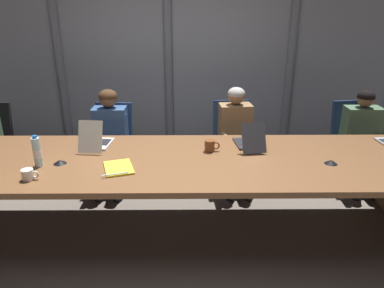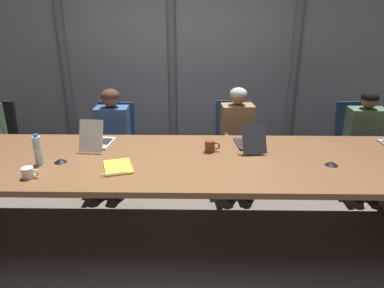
# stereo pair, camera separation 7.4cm
# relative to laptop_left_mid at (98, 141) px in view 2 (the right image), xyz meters

# --- Properties ---
(ground_plane) EXTENTS (15.10, 15.10, 0.00)m
(ground_plane) POSITION_rel_laptop_left_mid_xyz_m (0.69, -0.28, -0.81)
(ground_plane) COLOR #6B6056
(conference_table) EXTENTS (5.01, 1.23, 0.75)m
(conference_table) POSITION_rel_laptop_left_mid_xyz_m (0.69, -0.28, -0.18)
(conference_table) COLOR brown
(conference_table) RESTS_ON ground_plane
(curtain_backdrop) EXTENTS (7.55, 0.17, 3.19)m
(curtain_backdrop) POSITION_rel_laptop_left_mid_xyz_m (0.69, 1.83, 0.78)
(curtain_backdrop) COLOR gray
(curtain_backdrop) RESTS_ON ground_plane
(laptop_left_mid) EXTENTS (0.26, 0.44, 0.30)m
(laptop_left_mid) POSITION_rel_laptop_left_mid_xyz_m (0.00, 0.00, 0.00)
(laptop_left_mid) COLOR beige
(laptop_left_mid) RESTS_ON conference_table
(laptop_center) EXTENTS (0.26, 0.45, 0.27)m
(laptop_center) POSITION_rel_laptop_left_mid_xyz_m (1.45, -0.00, -0.00)
(laptop_center) COLOR #2D2D33
(laptop_center) RESTS_ON conference_table
(office_chair_left_mid) EXTENTS (0.60, 0.60, 0.94)m
(office_chair_left_mid) POSITION_rel_laptop_left_mid_xyz_m (-0.04, 0.77, -0.46)
(office_chair_left_mid) COLOR navy
(office_chair_left_mid) RESTS_ON ground_plane
(office_chair_center) EXTENTS (0.60, 0.60, 0.97)m
(office_chair_center) POSITION_rel_laptop_left_mid_xyz_m (1.39, 0.77, -0.45)
(office_chair_center) COLOR navy
(office_chair_center) RESTS_ON ground_plane
(office_chair_right_mid) EXTENTS (0.60, 0.61, 0.96)m
(office_chair_right_mid) POSITION_rel_laptop_left_mid_xyz_m (2.83, 0.77, -0.45)
(office_chair_right_mid) COLOR navy
(office_chair_right_mid) RESTS_ON ground_plane
(person_left_mid) EXTENTS (0.38, 0.55, 1.16)m
(person_left_mid) POSITION_rel_laptop_left_mid_xyz_m (-0.02, 0.61, -0.15)
(person_left_mid) COLOR #335184
(person_left_mid) RESTS_ON ground_plane
(person_center) EXTENTS (0.40, 0.57, 1.18)m
(person_center) POSITION_rel_laptop_left_mid_xyz_m (1.41, 0.61, -0.15)
(person_center) COLOR olive
(person_center) RESTS_ON ground_plane
(person_right_mid) EXTENTS (0.40, 0.55, 1.14)m
(person_right_mid) POSITION_rel_laptop_left_mid_xyz_m (2.84, 0.61, -0.17)
(person_right_mid) COLOR #4C6B4C
(person_right_mid) RESTS_ON ground_plane
(water_bottle_primary) EXTENTS (0.07, 0.07, 0.27)m
(water_bottle_primary) POSITION_rel_laptop_left_mid_xyz_m (-0.38, -0.42, 0.07)
(water_bottle_primary) COLOR silver
(water_bottle_primary) RESTS_ON conference_table
(coffee_mug_near) EXTENTS (0.13, 0.09, 0.09)m
(coffee_mug_near) POSITION_rel_laptop_left_mid_xyz_m (-0.37, -0.67, -0.01)
(coffee_mug_near) COLOR white
(coffee_mug_near) RESTS_ON conference_table
(coffee_mug_far) EXTENTS (0.14, 0.09, 0.11)m
(coffee_mug_far) POSITION_rel_laptop_left_mid_xyz_m (1.07, -0.10, -0.00)
(coffee_mug_far) COLOR brown
(coffee_mug_far) RESTS_ON conference_table
(conference_mic_middle) EXTENTS (0.11, 0.11, 0.03)m
(conference_mic_middle) POSITION_rel_laptop_left_mid_xyz_m (2.09, -0.40, -0.04)
(conference_mic_middle) COLOR black
(conference_mic_middle) RESTS_ON conference_table
(conference_mic_right_side) EXTENTS (0.11, 0.11, 0.03)m
(conference_mic_right_side) POSITION_rel_laptop_left_mid_xyz_m (-0.23, -0.38, -0.04)
(conference_mic_right_side) COLOR black
(conference_mic_right_side) RESTS_ON conference_table
(spiral_notepad) EXTENTS (0.30, 0.36, 0.03)m
(spiral_notepad) POSITION_rel_laptop_left_mid_xyz_m (0.29, -0.48, -0.05)
(spiral_notepad) COLOR yellow
(spiral_notepad) RESTS_ON conference_table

